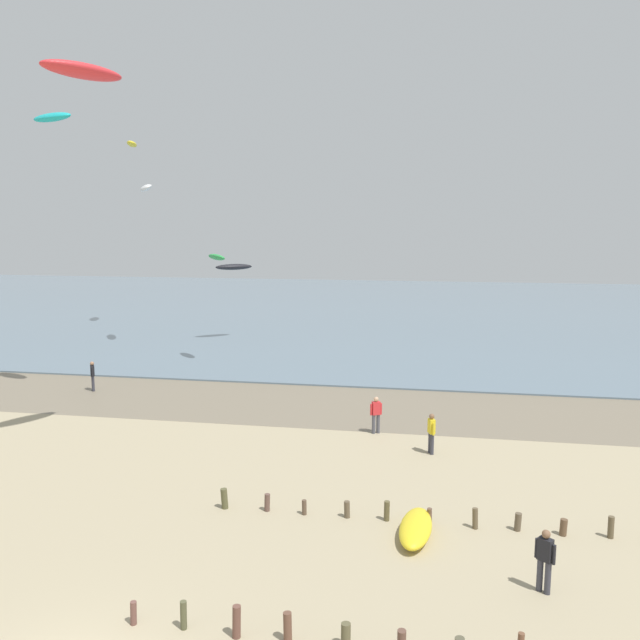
{
  "coord_description": "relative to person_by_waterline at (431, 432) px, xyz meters",
  "views": [
    {
      "loc": [
        7.36,
        -10.52,
        9.45
      ],
      "look_at": [
        3.56,
        11.35,
        6.08
      ],
      "focal_mm": 35.61,
      "sensor_mm": 36.0,
      "label": 1
    }
  ],
  "objects": [
    {
      "name": "groyne_near",
      "position": [
        -0.94,
        -12.74,
        -0.59
      ],
      "size": [
        11.55,
        0.32,
        0.79
      ],
      "color": "brown",
      "rests_on": "ground"
    },
    {
      "name": "sea",
      "position": [
        -7.59,
        45.08,
        -0.87
      ],
      "size": [
        160.0,
        70.0,
        0.1
      ],
      "primitive_type": "cube",
      "color": "slate",
      "rests_on": "ground"
    },
    {
      "name": "kite_aloft_4",
      "position": [
        -19.68,
        5.4,
        13.98
      ],
      "size": [
        2.93,
        1.88,
        0.66
      ],
      "primitive_type": "ellipsoid",
      "rotation": [
        -0.27,
        0.0,
        2.78
      ],
      "color": "#19B2B7"
    },
    {
      "name": "person_by_waterline",
      "position": [
        0.0,
        0.0,
        0.0
      ],
      "size": [
        0.33,
        0.54,
        1.71
      ],
      "color": "#383842",
      "rests_on": "ground"
    },
    {
      "name": "kite_aloft_2",
      "position": [
        -14.24,
        14.81,
        6.35
      ],
      "size": [
        2.09,
        2.2,
        0.61
      ],
      "primitive_type": "ellipsoid",
      "rotation": [
        -0.4,
        0.0,
        5.45
      ],
      "color": "green"
    },
    {
      "name": "person_right_flank",
      "position": [
        2.88,
        -9.68,
        0.0
      ],
      "size": [
        0.47,
        0.39,
        1.71
      ],
      "color": "#383842",
      "rests_on": "ground"
    },
    {
      "name": "groyne_mid",
      "position": [
        3.55,
        -6.37,
        -0.62
      ],
      "size": [
        20.61,
        0.35,
        0.71
      ],
      "color": "brown",
      "rests_on": "ground"
    },
    {
      "name": "wet_sand_strip",
      "position": [
        -7.59,
        6.18,
        -0.91
      ],
      "size": [
        120.0,
        7.78,
        0.01
      ],
      "primitive_type": "cube",
      "color": "#7A6D59",
      "rests_on": "ground"
    },
    {
      "name": "person_far_down_beach",
      "position": [
        -2.48,
        2.2,
        0.0
      ],
      "size": [
        0.52,
        0.36,
        1.71
      ],
      "color": "#4C4C56",
      "rests_on": "ground"
    },
    {
      "name": "kite_aloft_6",
      "position": [
        -15.72,
        23.22,
        5.13
      ],
      "size": [
        3.04,
        2.55,
        0.54
      ],
      "primitive_type": "ellipsoid",
      "rotation": [
        0.06,
        0.0,
        3.75
      ],
      "color": "black"
    },
    {
      "name": "kite_aloft_0",
      "position": [
        -26.09,
        27.52,
        15.41
      ],
      "size": [
        1.92,
        2.79,
        0.64
      ],
      "primitive_type": "ellipsoid",
      "rotation": [
        -0.29,
        0.0,
        5.13
      ],
      "color": "yellow"
    },
    {
      "name": "grounded_kite",
      "position": [
        -0.46,
        -7.26,
        -0.65
      ],
      "size": [
        1.19,
        2.75,
        0.54
      ],
      "primitive_type": "ellipsoid",
      "rotation": [
        0.0,
        0.0,
        4.63
      ],
      "color": "yellow",
      "rests_on": "ground"
    },
    {
      "name": "kite_aloft_1",
      "position": [
        -21.23,
        19.53,
        11.18
      ],
      "size": [
        2.23,
        2.78,
        0.76
      ],
      "primitive_type": "ellipsoid",
      "rotation": [
        -0.46,
        0.0,
        2.13
      ],
      "color": "white"
    },
    {
      "name": "kite_aloft_5",
      "position": [
        -13.2,
        -2.77,
        14.18
      ],
      "size": [
        2.6,
        3.4,
        0.63
      ],
      "primitive_type": "ellipsoid",
      "rotation": [
        -0.1,
        0.0,
        1.04
      ],
      "color": "red"
    },
    {
      "name": "person_left_flank",
      "position": [
        -19.04,
        6.86,
        0.0
      ],
      "size": [
        0.37,
        0.5,
        1.71
      ],
      "color": "#383842",
      "rests_on": "ground"
    }
  ]
}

